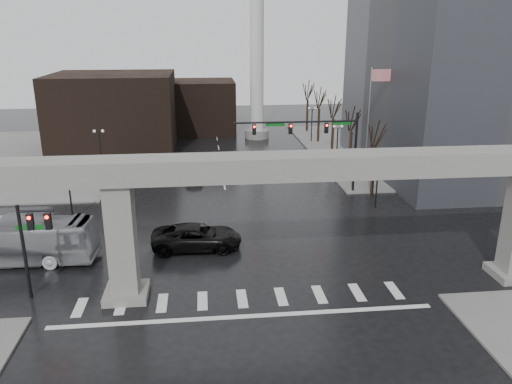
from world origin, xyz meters
TOP-DOWN VIEW (x-y plane):
  - ground at (0.00, 0.00)m, footprint 160.00×160.00m
  - sidewalk_ne at (26.00, 36.00)m, footprint 28.00×36.00m
  - sidewalk_nw at (-26.00, 36.00)m, footprint 28.00×36.00m
  - elevated_guideway at (1.26, 0.00)m, footprint 48.00×2.60m
  - building_far_left at (-14.00, 42.00)m, footprint 16.00×14.00m
  - building_far_mid at (-2.00, 52.00)m, footprint 10.00×10.00m
  - smokestack at (6.00, 46.00)m, footprint 3.60×3.60m
  - signal_mast_arm at (8.99, 18.80)m, footprint 12.12×0.43m
  - signal_left_pole at (-12.25, 0.50)m, footprint 2.30×0.30m
  - flagpole_assembly at (15.29, 22.00)m, footprint 2.06×0.12m
  - lamp_right_0 at (13.50, 14.00)m, footprint 1.22×0.32m
  - lamp_right_1 at (13.50, 28.00)m, footprint 1.22×0.32m
  - lamp_right_2 at (13.50, 42.00)m, footprint 1.22×0.32m
  - lamp_left_0 at (-13.50, 14.00)m, footprint 1.22×0.32m
  - lamp_left_1 at (-13.50, 28.00)m, footprint 1.22×0.32m
  - lamp_left_2 at (-13.50, 42.00)m, footprint 1.22×0.32m
  - tree_right_0 at (14.53, 18.02)m, footprint 1.09×1.58m
  - tree_right_1 at (14.53, 26.02)m, footprint 1.09×1.61m
  - tree_right_2 at (14.53, 34.02)m, footprint 1.10×1.63m
  - tree_right_3 at (14.53, 42.02)m, footprint 1.11×1.66m
  - tree_right_4 at (14.53, 50.02)m, footprint 1.12×1.69m
  - pickup_truck at (-2.76, 6.67)m, footprint 6.71×3.23m
  - city_bus at (-15.70, 5.72)m, footprint 12.04×3.67m
  - far_car at (-3.32, 24.83)m, footprint 2.29×4.76m

SIDE VIEW (x-z plane):
  - ground at x=0.00m, z-range 0.00..0.00m
  - sidewalk_ne at x=26.00m, z-range 0.00..0.15m
  - sidewalk_nw at x=-26.00m, z-range 0.00..0.15m
  - far_car at x=-3.32m, z-range 0.00..1.57m
  - pickup_truck at x=-2.76m, z-range 0.00..1.84m
  - city_bus at x=-15.70m, z-range 0.00..3.31m
  - tree_right_0 at x=14.53m, z-range -0.97..6.54m
  - tree_right_1 at x=14.53m, z-range -0.99..6.69m
  - tree_right_2 at x=14.53m, z-range -1.01..6.84m
  - tree_right_3 at x=14.53m, z-range -1.03..6.99m
  - tree_right_4 at x=14.53m, z-range -1.05..7.14m
  - lamp_right_0 at x=13.50m, z-range 0.92..6.03m
  - lamp_right_1 at x=13.50m, z-range 0.92..6.03m
  - lamp_right_2 at x=13.50m, z-range 0.92..6.03m
  - lamp_left_0 at x=-13.50m, z-range 0.92..6.03m
  - lamp_left_1 at x=-13.50m, z-range 0.92..6.03m
  - lamp_left_2 at x=-13.50m, z-range 0.92..6.03m
  - building_far_mid at x=-2.00m, z-range 0.00..8.00m
  - signal_left_pole at x=-12.25m, z-range 1.07..7.07m
  - building_far_left at x=-14.00m, z-range 0.00..10.00m
  - signal_mast_arm at x=8.99m, z-range 1.83..9.83m
  - elevated_guideway at x=1.26m, z-range 2.53..11.23m
  - flagpole_assembly at x=15.29m, z-range 1.53..13.53m
  - smokestack at x=6.00m, z-range -1.65..28.35m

